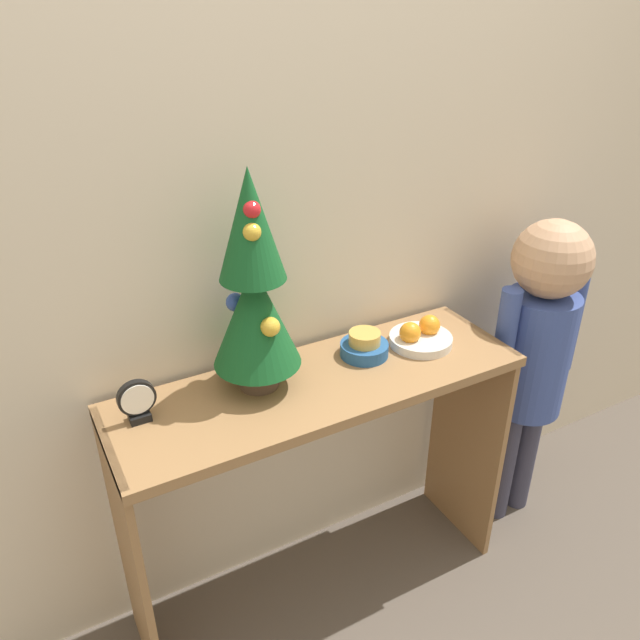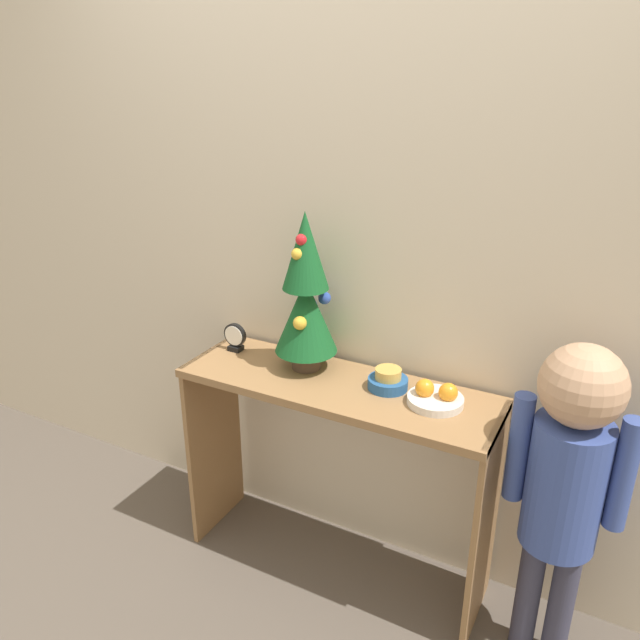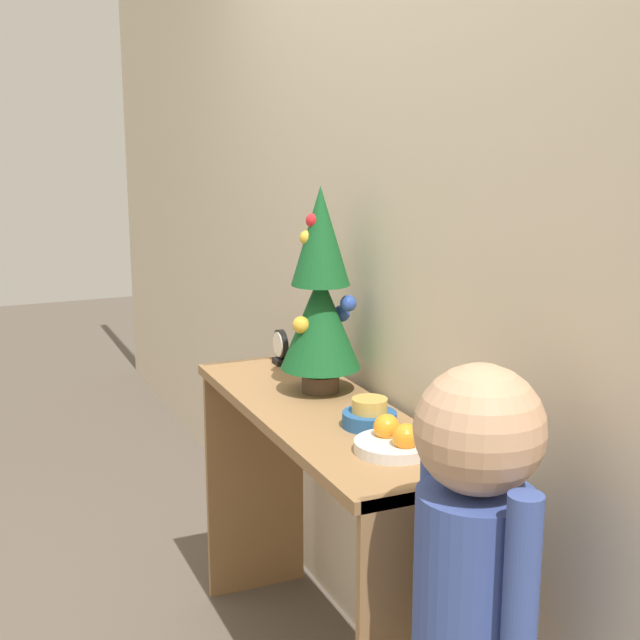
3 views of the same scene
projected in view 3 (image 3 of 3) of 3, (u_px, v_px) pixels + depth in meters
name	position (u px, v px, depth m)	size (l,w,h in m)	color
back_wall	(401.00, 247.00, 2.41)	(7.00, 0.05, 2.50)	beige
console_table	(323.00, 478.00, 2.46)	(1.16, 0.37, 0.82)	olive
mini_tree	(321.00, 294.00, 2.51)	(0.23, 0.23, 0.59)	#4C3828
fruit_bowl	(394.00, 441.00, 2.10)	(0.19, 0.19, 0.08)	silver
singing_bowl	(370.00, 415.00, 2.27)	(0.14, 0.14, 0.08)	#235189
desk_clock	(280.00, 347.00, 2.85)	(0.09, 0.04, 0.11)	black
child_figure	(474.00, 569.00, 1.71)	(0.36, 0.25, 1.15)	#38384C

